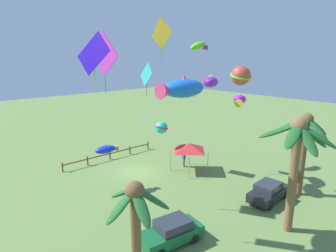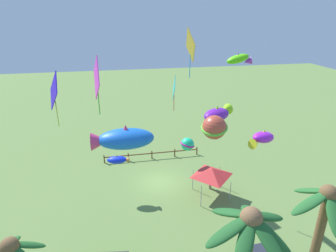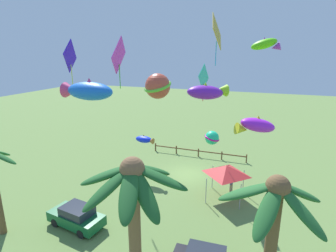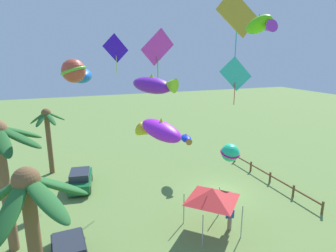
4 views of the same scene
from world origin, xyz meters
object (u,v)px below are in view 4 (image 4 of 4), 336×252
(palm_tree_0, at_px, (31,212))
(kite_diamond_3, at_px, (236,75))
(kite_diamond_6, at_px, (116,49))
(kite_diamond_7, at_px, (237,15))
(kite_diamond_10, at_px, (158,48))
(palm_tree_2, at_px, (0,154))
(kite_fish_0, at_px, (159,130))
(kite_ball_2, at_px, (74,71))
(festival_tent, at_px, (212,194))
(parked_car_0, at_px, (80,179))
(spectator_0, at_px, (230,218))
(palm_tree_1, at_px, (48,128))
(kite_fish_5, at_px, (154,85))
(kite_fish_8, at_px, (81,75))
(kite_ball_1, at_px, (230,153))
(kite_fish_4, at_px, (260,25))
(kite_fish_9, at_px, (186,139))

(palm_tree_0, xyz_separation_m, kite_diamond_3, (5.95, -12.48, 4.31))
(kite_diamond_6, relative_size, kite_diamond_7, 0.85)
(kite_diamond_7, height_order, kite_diamond_10, kite_diamond_7)
(palm_tree_2, height_order, kite_fish_0, kite_fish_0)
(kite_ball_2, bearing_deg, kite_diamond_7, -97.07)
(festival_tent, bearing_deg, kite_fish_0, 116.05)
(kite_diamond_7, relative_size, kite_diamond_10, 0.95)
(parked_car_0, distance_m, kite_diamond_7, 17.02)
(spectator_0, bearing_deg, festival_tent, 72.30)
(kite_diamond_3, bearing_deg, festival_tent, 132.56)
(palm_tree_1, bearing_deg, kite_ball_2, -168.07)
(kite_fish_0, xyz_separation_m, kite_fish_5, (3.07, -0.80, 1.71))
(kite_diamond_7, bearing_deg, kite_diamond_6, 29.61)
(kite_diamond_6, relative_size, kite_fish_8, 1.03)
(palm_tree_1, bearing_deg, festival_tent, -143.98)
(parked_car_0, bearing_deg, kite_diamond_10, -89.05)
(kite_ball_1, height_order, kite_ball_2, kite_ball_2)
(parked_car_0, xyz_separation_m, kite_fish_8, (-1.27, -0.56, 8.51))
(kite_fish_8, bearing_deg, kite_fish_5, -152.84)
(spectator_0, distance_m, kite_fish_5, 9.45)
(palm_tree_2, distance_m, kite_fish_8, 7.93)
(kite_diamond_3, xyz_separation_m, kite_fish_5, (-1.70, 6.30, -0.30))
(parked_car_0, xyz_separation_m, kite_fish_0, (-10.91, -3.13, 6.60))
(festival_tent, height_order, kite_fish_0, kite_fish_0)
(palm_tree_1, relative_size, kite_diamond_10, 1.44)
(spectator_0, relative_size, festival_tent, 0.56)
(palm_tree_0, distance_m, kite_fish_0, 5.98)
(palm_tree_1, xyz_separation_m, kite_ball_1, (-11.36, -11.68, -0.05))
(palm_tree_0, xyz_separation_m, palm_tree_2, (5.48, 1.82, 0.63))
(kite_ball_2, height_order, kite_diamond_10, kite_diamond_10)
(kite_fish_4, xyz_separation_m, kite_fish_9, (10.02, -0.88, -8.48))
(kite_fish_5, bearing_deg, kite_diamond_3, -74.91)
(kite_diamond_6, distance_m, kite_fish_9, 9.84)
(kite_fish_8, bearing_deg, spectator_0, -135.92)
(kite_ball_2, height_order, kite_diamond_6, kite_diamond_6)
(kite_ball_1, relative_size, kite_diamond_7, 0.34)
(palm_tree_2, xyz_separation_m, kite_fish_0, (-4.30, -7.21, 1.67))
(palm_tree_1, xyz_separation_m, kite_fish_0, (-15.01, -5.39, 3.02))
(kite_fish_8, bearing_deg, kite_ball_2, 172.13)
(palm_tree_1, xyz_separation_m, kite_diamond_3, (-10.24, -12.49, 5.02))
(festival_tent, distance_m, kite_fish_9, 8.24)
(kite_ball_1, height_order, kite_diamond_10, kite_diamond_10)
(kite_fish_0, xyz_separation_m, kite_fish_9, (9.95, -5.91, -3.82))
(kite_ball_1, distance_m, kite_ball_2, 11.07)
(kite_diamond_7, bearing_deg, kite_fish_0, 120.32)
(palm_tree_0, bearing_deg, kite_fish_0, -77.61)
(kite_fish_0, xyz_separation_m, kite_ball_2, (4.82, 3.24, 2.46))
(palm_tree_0, relative_size, kite_diamond_7, 1.70)
(kite_fish_5, bearing_deg, palm_tree_0, 124.52)
(palm_tree_0, distance_m, kite_diamond_7, 14.86)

